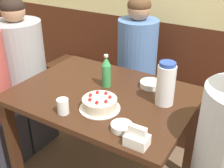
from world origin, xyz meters
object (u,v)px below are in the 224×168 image
glass_water_tall (63,106)px  person_grey_tee (136,74)px  bench_seat (152,105)px  water_pitcher (166,84)px  soju_bottle (106,72)px  bowl_soup_white (151,84)px  bowl_rice_small (122,127)px  birthday_cake (100,104)px  napkin_holder (137,138)px  person_dark_striped (24,77)px

glass_water_tall → person_grey_tee: person_grey_tee is taller
bench_seat → glass_water_tall: 1.28m
water_pitcher → glass_water_tall: (-0.44, -0.39, -0.08)m
soju_bottle → bowl_soup_white: size_ratio=1.58×
bowl_soup_white → bowl_rice_small: size_ratio=1.26×
glass_water_tall → bowl_soup_white: bearing=62.0°
bench_seat → bowl_rice_small: 1.26m
soju_bottle → bowl_soup_white: soju_bottle is taller
birthday_cake → bowl_soup_white: size_ratio=1.68×
water_pitcher → napkin_holder: size_ratio=2.38×
bowl_soup_white → glass_water_tall: (-0.29, -0.54, 0.03)m
glass_water_tall → person_dark_striped: (-0.75, 0.38, -0.17)m
bench_seat → glass_water_tall: size_ratio=26.79×
water_pitcher → person_grey_tee: bearing=128.8°
birthday_cake → glass_water_tall: same height
water_pitcher → glass_water_tall: 0.59m
glass_water_tall → bench_seat: bearing=86.6°
bowl_soup_white → person_grey_tee: person_grey_tee is taller
water_pitcher → bowl_rice_small: bearing=-103.9°
water_pitcher → person_grey_tee: 0.80m
bowl_rice_small → napkin_holder: bearing=-29.4°
bench_seat → water_pitcher: bearing=-63.6°
soju_bottle → person_dark_striped: 0.81m
bench_seat → bowl_rice_small: size_ratio=21.12×
person_grey_tee → glass_water_tall: bearing=1.9°
bowl_soup_white → glass_water_tall: size_ratio=1.60×
bowl_rice_small → person_grey_tee: person_grey_tee is taller
soju_bottle → person_grey_tee: size_ratio=0.18×
bench_seat → soju_bottle: bearing=-92.7°
birthday_cake → bowl_soup_white: birthday_cake is taller
napkin_holder → glass_water_tall: size_ratio=1.26×
birthday_cake → bowl_rice_small: birthday_cake is taller
soju_bottle → bowl_soup_white: (0.25, 0.14, -0.09)m
birthday_cake → glass_water_tall: 0.21m
soju_bottle → bowl_soup_white: bearing=29.1°
bench_seat → birthday_cake: bearing=-85.4°
bowl_rice_small → glass_water_tall: bearing=-174.1°
glass_water_tall → person_grey_tee: bearing=91.9°
napkin_holder → person_grey_tee: (-0.50, 1.01, -0.20)m
water_pitcher → bowl_rice_small: 0.38m
bench_seat → person_dark_striped: person_dark_striped is taller
glass_water_tall → person_dark_striped: person_dark_striped is taller
bench_seat → soju_bottle: soju_bottle is taller
napkin_holder → person_grey_tee: size_ratio=0.09×
bench_seat → birthday_cake: birthday_cake is taller
soju_bottle → person_grey_tee: (-0.06, 0.58, -0.27)m
bowl_rice_small → person_grey_tee: 1.03m
soju_bottle → person_dark_striped: bearing=-178.9°
birthday_cake → soju_bottle: bearing=114.5°
bowl_soup_white → water_pitcher: bearing=-44.1°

